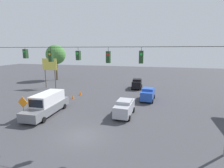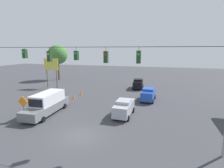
{
  "view_description": "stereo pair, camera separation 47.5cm",
  "coord_description": "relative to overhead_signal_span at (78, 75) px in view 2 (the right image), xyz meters",
  "views": [
    {
      "loc": [
        -6.63,
        13.84,
        7.92
      ],
      "look_at": [
        -0.5,
        -9.44,
        3.18
      ],
      "focal_mm": 28.0,
      "sensor_mm": 36.0,
      "label": 1
    },
    {
      "loc": [
        -7.09,
        13.71,
        7.92
      ],
      "look_at": [
        -0.5,
        -9.44,
        3.18
      ],
      "focal_mm": 28.0,
      "sensor_mm": 36.0,
      "label": 2
    }
  ],
  "objects": [
    {
      "name": "ground_plane",
      "position": [
        0.07,
        0.01,
        -5.74
      ],
      "size": [
        140.0,
        140.0,
        0.0
      ],
      "primitive_type": "plane",
      "color": "#3D3D42"
    },
    {
      "name": "overhead_signal_span",
      "position": [
        0.0,
        0.0,
        0.0
      ],
      "size": [
        23.94,
        0.38,
        8.69
      ],
      "color": "#939399",
      "rests_on": "ground_plane"
    },
    {
      "name": "sedan_black_oncoming_deep",
      "position": [
        -2.53,
        -21.76,
        -4.69
      ],
      "size": [
        2.16,
        4.25,
        2.01
      ],
      "color": "black",
      "rests_on": "ground_plane"
    },
    {
      "name": "sedan_silver_crossing_near",
      "position": [
        -2.86,
        -6.15,
        -4.71
      ],
      "size": [
        2.1,
        4.62,
        1.97
      ],
      "color": "#A8AAB2",
      "rests_on": "ground_plane"
    },
    {
      "name": "box_truck_grey_parked_shoulder",
      "position": [
        6.6,
        -4.28,
        -4.43
      ],
      "size": [
        2.71,
        7.54,
        2.63
      ],
      "color": "slate",
      "rests_on": "ground_plane"
    },
    {
      "name": "sedan_blue_oncoming_far",
      "position": [
        -5.22,
        -13.45,
        -4.69
      ],
      "size": [
        2.24,
        4.3,
        2.02
      ],
      "color": "#234CB2",
      "rests_on": "ground_plane"
    },
    {
      "name": "traffic_cone_nearest",
      "position": [
        6.73,
        -3.55,
        -5.36
      ],
      "size": [
        0.36,
        0.36,
        0.75
      ],
      "primitive_type": "cone",
      "color": "orange",
      "rests_on": "ground_plane"
    },
    {
      "name": "traffic_cone_second",
      "position": [
        6.83,
        -6.34,
        -5.36
      ],
      "size": [
        0.36,
        0.36,
        0.75
      ],
      "primitive_type": "cone",
      "color": "orange",
      "rests_on": "ground_plane"
    },
    {
      "name": "traffic_cone_third",
      "position": [
        6.81,
        -8.93,
        -5.36
      ],
      "size": [
        0.36,
        0.36,
        0.75
      ],
      "primitive_type": "cone",
      "color": "orange",
      "rests_on": "ground_plane"
    },
    {
      "name": "traffic_cone_fourth",
      "position": [
        6.69,
        -11.27,
        -5.36
      ],
      "size": [
        0.36,
        0.36,
        0.75
      ],
      "primitive_type": "cone",
      "color": "orange",
      "rests_on": "ground_plane"
    },
    {
      "name": "traffic_cone_fifth",
      "position": [
        6.57,
        -13.84,
        -5.36
      ],
      "size": [
        0.36,
        0.36,
        0.75
      ],
      "primitive_type": "cone",
      "color": "orange",
      "rests_on": "ground_plane"
    },
    {
      "name": "roadside_billboard",
      "position": [
        15.14,
        -17.78,
        -1.29
      ],
      "size": [
        3.29,
        0.16,
        6.16
      ],
      "color": "#4C473D",
      "rests_on": "ground_plane"
    },
    {
      "name": "work_zone_sign",
      "position": [
        7.73,
        -1.58,
        -3.75
      ],
      "size": [
        1.27,
        0.06,
        2.84
      ],
      "color": "slate",
      "rests_on": "ground_plane"
    },
    {
      "name": "tree_horizon_left",
      "position": [
        19.42,
        -27.03,
        0.9
      ],
      "size": [
        5.03,
        5.03,
        9.19
      ],
      "color": "brown",
      "rests_on": "ground_plane"
    }
  ]
}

